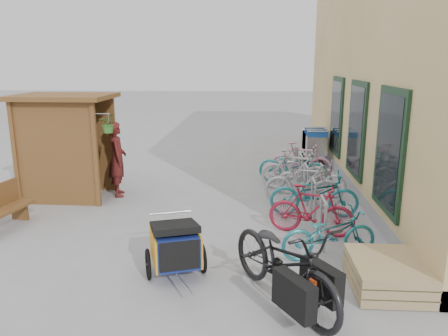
# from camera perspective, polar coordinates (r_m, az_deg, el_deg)

# --- Properties ---
(ground) EXTENTS (80.00, 80.00, 0.00)m
(ground) POSITION_cam_1_polar(r_m,az_deg,el_deg) (7.88, -4.41, -9.65)
(ground) COLOR #97979A
(kiosk) EXTENTS (2.49, 1.65, 2.40)m
(kiosk) POSITION_cam_1_polar(r_m,az_deg,el_deg) (10.67, -20.38, 4.44)
(kiosk) COLOR brown
(kiosk) RESTS_ON ground
(bike_rack) EXTENTS (0.05, 5.35, 0.86)m
(bike_rack) POSITION_cam_1_polar(r_m,az_deg,el_deg) (9.98, 10.72, -1.63)
(bike_rack) COLOR #A5A8AD
(bike_rack) RESTS_ON ground
(pallet_stack) EXTENTS (1.00, 1.20, 0.40)m
(pallet_stack) POSITION_cam_1_polar(r_m,az_deg,el_deg) (6.73, 20.56, -12.84)
(pallet_stack) COLOR tan
(pallet_stack) RESTS_ON ground
(bench) EXTENTS (0.63, 1.40, 0.86)m
(bench) POSITION_cam_1_polar(r_m,az_deg,el_deg) (9.29, -27.23, -4.63)
(bench) COLOR brown
(bench) RESTS_ON ground
(shopping_carts) EXTENTS (0.64, 1.76, 1.14)m
(shopping_carts) POSITION_cam_1_polar(r_m,az_deg,el_deg) (14.06, 11.61, 3.41)
(shopping_carts) COLOR silver
(shopping_carts) RESTS_ON ground
(child_trailer) EXTENTS (0.98, 1.51, 0.87)m
(child_trailer) POSITION_cam_1_polar(r_m,az_deg,el_deg) (6.60, -6.38, -9.89)
(child_trailer) COLOR navy
(child_trailer) RESTS_ON ground
(cargo_bike) EXTENTS (1.86, 2.32, 1.18)m
(cargo_bike) POSITION_cam_1_polar(r_m,az_deg,el_deg) (5.85, 7.97, -12.10)
(cargo_bike) COLOR black
(cargo_bike) RESTS_ON ground
(person_kiosk) EXTENTS (0.60, 0.74, 1.77)m
(person_kiosk) POSITION_cam_1_polar(r_m,az_deg,el_deg) (10.57, -13.77, 1.14)
(person_kiosk) COLOR maroon
(person_kiosk) RESTS_ON ground
(bike_0) EXTENTS (1.69, 0.95, 0.84)m
(bike_0) POSITION_cam_1_polar(r_m,az_deg,el_deg) (7.31, 13.56, -8.35)
(bike_0) COLOR teal
(bike_0) RESTS_ON ground
(bike_1) EXTENTS (1.64, 0.84, 0.95)m
(bike_1) POSITION_cam_1_polar(r_m,az_deg,el_deg) (8.18, 11.34, -5.41)
(bike_1) COLOR maroon
(bike_1) RESTS_ON ground
(bike_2) EXTENTS (1.84, 0.73, 0.95)m
(bike_2) POSITION_cam_1_polar(r_m,az_deg,el_deg) (9.16, 11.69, -3.34)
(bike_2) COLOR teal
(bike_2) RESTS_ON ground
(bike_3) EXTENTS (1.77, 0.83, 1.02)m
(bike_3) POSITION_cam_1_polar(r_m,az_deg,el_deg) (9.68, 10.27, -2.12)
(bike_3) COLOR #ADADB2
(bike_3) RESTS_ON ground
(bike_4) EXTENTS (1.72, 0.93, 0.86)m
(bike_4) POSITION_cam_1_polar(r_m,az_deg,el_deg) (10.54, 11.36, -1.32)
(bike_4) COLOR #ADADB2
(bike_4) RESTS_ON ground
(bike_5) EXTENTS (1.78, 0.91, 1.03)m
(bike_5) POSITION_cam_1_polar(r_m,az_deg,el_deg) (10.86, 9.30, -0.31)
(bike_5) COLOR #ADADB2
(bike_5) RESTS_ON ground
(bike_6) EXTENTS (1.91, 1.10, 0.95)m
(bike_6) POSITION_cam_1_polar(r_m,az_deg,el_deg) (11.49, 9.01, 0.27)
(bike_6) COLOR teal
(bike_6) RESTS_ON ground
(bike_7) EXTENTS (1.73, 0.89, 1.00)m
(bike_7) POSITION_cam_1_polar(r_m,az_deg,el_deg) (12.00, 10.05, 0.93)
(bike_7) COLOR pink
(bike_7) RESTS_ON ground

